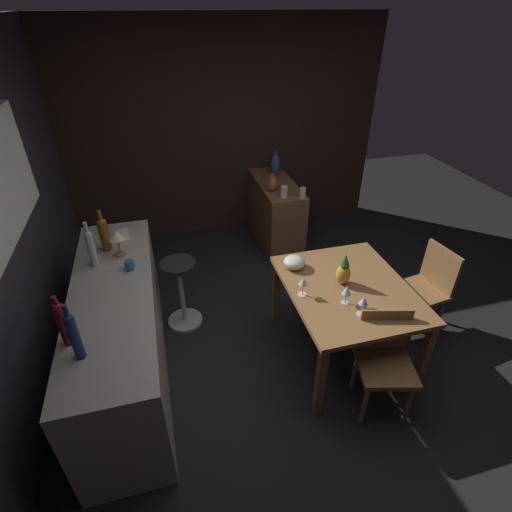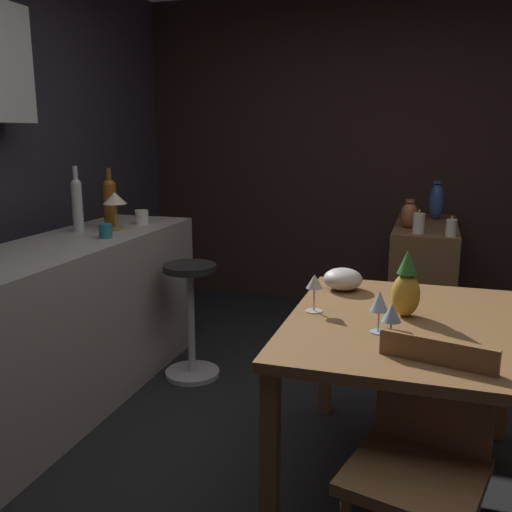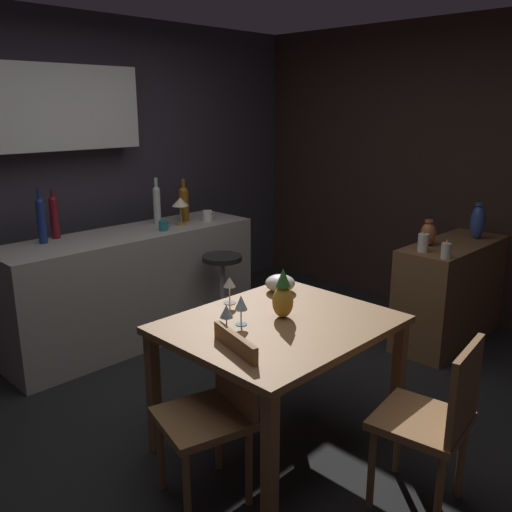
{
  "view_description": "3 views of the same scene",
  "coord_description": "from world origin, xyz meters",
  "views": [
    {
      "loc": [
        -2.3,
        1.0,
        2.68
      ],
      "look_at": [
        0.47,
        0.26,
        0.8
      ],
      "focal_mm": 27.38,
      "sensor_mm": 36.0,
      "label": 1
    },
    {
      "loc": [
        -2.3,
        -0.42,
        1.48
      ],
      "look_at": [
        0.43,
        0.44,
        0.85
      ],
      "focal_mm": 39.35,
      "sensor_mm": 36.0,
      "label": 2
    },
    {
      "loc": [
        -2.12,
        -2.21,
        1.86
      ],
      "look_at": [
        0.45,
        0.32,
        0.87
      ],
      "focal_mm": 38.27,
      "sensor_mm": 36.0,
      "label": 3
    }
  ],
  "objects": [
    {
      "name": "wine_glass_center",
      "position": [
        -0.07,
        0.02,
        0.86
      ],
      "size": [
        0.07,
        0.07,
        0.16
      ],
      "color": "silver",
      "rests_on": "dining_table"
    },
    {
      "name": "cup_teal",
      "position": [
        0.4,
        1.31,
        0.94
      ],
      "size": [
        0.11,
        0.07,
        0.08
      ],
      "color": "teal",
      "rests_on": "kitchen_counter"
    },
    {
      "name": "fruit_bowl",
      "position": [
        0.3,
        -0.04,
        0.79
      ],
      "size": [
        0.19,
        0.19,
        0.1
      ],
      "primitive_type": "ellipsoid",
      "color": "beige",
      "rests_on": "dining_table"
    },
    {
      "name": "pillar_candle_tall",
      "position": [
        1.47,
        -0.56,
        0.88
      ],
      "size": [
        0.07,
        0.07,
        0.14
      ],
      "color": "white",
      "rests_on": "sideboard_cabinet"
    },
    {
      "name": "pineapple_centerpiece",
      "position": [
        -0.02,
        -0.34,
        0.86
      ],
      "size": [
        0.12,
        0.12,
        0.28
      ],
      "color": "gold",
      "rests_on": "dining_table"
    },
    {
      "name": "cup_white",
      "position": [
        0.9,
        1.36,
        0.94
      ],
      "size": [
        0.12,
        0.09,
        0.09
      ],
      "color": "white",
      "rests_on": "kitchen_counter"
    },
    {
      "name": "pillar_candle_short",
      "position": [
        1.52,
        -0.35,
        0.89
      ],
      "size": [
        0.08,
        0.08,
        0.16
      ],
      "color": "white",
      "rests_on": "sideboard_cabinet"
    },
    {
      "name": "vase_copper",
      "position": [
        1.73,
        -0.28,
        0.91
      ],
      "size": [
        0.12,
        0.12,
        0.2
      ],
      "color": "#B26038",
      "rests_on": "sideboard_cabinet"
    },
    {
      "name": "chair_near_window",
      "position": [
        -0.61,
        -0.44,
        0.46
      ],
      "size": [
        0.49,
        0.49,
        0.83
      ],
      "color": "olive",
      "rests_on": "ground_plane"
    },
    {
      "name": "ground_plane",
      "position": [
        0.0,
        0.0,
        0.0
      ],
      "size": [
        9.0,
        9.0,
        0.0
      ],
      "primitive_type": "plane",
      "color": "black"
    },
    {
      "name": "wine_bottle_clear",
      "position": [
        0.53,
        1.58,
        1.08
      ],
      "size": [
        0.06,
        0.06,
        0.39
      ],
      "color": "silver",
      "rests_on": "kitchen_counter"
    },
    {
      "name": "bar_stool",
      "position": [
        0.68,
        0.93,
        0.38
      ],
      "size": [
        0.34,
        0.34,
        0.71
      ],
      "color": "#262323",
      "rests_on": "ground_plane"
    },
    {
      "name": "kitchen_counter",
      "position": [
        0.17,
        1.45,
        0.45
      ],
      "size": [
        2.1,
        0.6,
        0.9
      ],
      "primitive_type": "cube",
      "color": "#B2ADA3",
      "rests_on": "ground_plane"
    },
    {
      "name": "wine_glass_left",
      "position": [
        -0.25,
        -0.26,
        0.86
      ],
      "size": [
        0.07,
        0.07,
        0.16
      ],
      "color": "silver",
      "rests_on": "dining_table"
    },
    {
      "name": "wine_glass_right",
      "position": [
        -0.4,
        -0.31,
        0.86
      ],
      "size": [
        0.07,
        0.07,
        0.17
      ],
      "color": "silver",
      "rests_on": "dining_table"
    },
    {
      "name": "dining_table",
      "position": [
        -0.07,
        -0.37,
        0.65
      ],
      "size": [
        1.17,
        0.97,
        0.74
      ],
      "color": "olive",
      "rests_on": "ground_plane"
    },
    {
      "name": "wine_bottle_amber",
      "position": [
        0.75,
        1.49,
        1.06
      ],
      "size": [
        0.08,
        0.08,
        0.36
      ],
      "color": "#8C5114",
      "rests_on": "kitchen_counter"
    },
    {
      "name": "counter_lamp",
      "position": [
        0.63,
        1.38,
        1.08
      ],
      "size": [
        0.14,
        0.14,
        0.23
      ],
      "color": "#A58447",
      "rests_on": "kitchen_counter"
    },
    {
      "name": "vase_ceramic_blue",
      "position": [
        2.2,
        -0.46,
        0.96
      ],
      "size": [
        0.12,
        0.12,
        0.3
      ],
      "color": "#334C8C",
      "rests_on": "sideboard_cabinet"
    },
    {
      "name": "sideboard_cabinet",
      "position": [
        1.95,
        -0.4,
        0.41
      ],
      "size": [
        1.1,
        0.44,
        0.82
      ],
      "primitive_type": "cube",
      "color": "brown",
      "rests_on": "ground_plane"
    },
    {
      "name": "wall_side_right",
      "position": [
        2.55,
        0.3,
        1.3
      ],
      "size": [
        0.1,
        4.4,
        2.6
      ],
      "primitive_type": "cube",
      "color": "#33231E",
      "rests_on": "ground_plane"
    }
  ]
}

